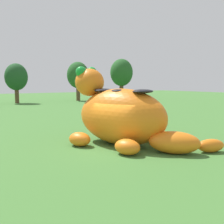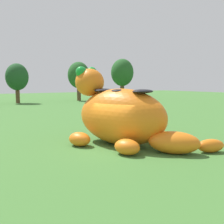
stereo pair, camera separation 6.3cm
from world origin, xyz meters
name	(u,v)px [view 1 (the left image)]	position (x,y,z in m)	size (l,w,h in m)	color
ground_plane	(111,149)	(0.00, 0.00, 0.00)	(160.00, 160.00, 0.00)	#427533
giant_inflatable_creature	(121,116)	(1.12, 0.60, 1.72)	(6.76, 8.26, 4.69)	orange
tree_centre_left	(16,77)	(3.68, 36.80, 4.59)	(3.95, 3.95, 7.01)	brown
tree_centre	(78,75)	(15.72, 36.92, 5.08)	(4.37, 4.37, 7.76)	brown
tree_centre_right	(121,73)	(26.26, 36.80, 5.78)	(4.98, 4.98, 8.84)	brown
spectator_near_inflatable	(105,103)	(11.51, 19.59, 0.85)	(0.38, 0.26, 1.71)	black
spectator_mid_field	(116,110)	(7.53, 10.90, 0.85)	(0.38, 0.26, 1.71)	black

